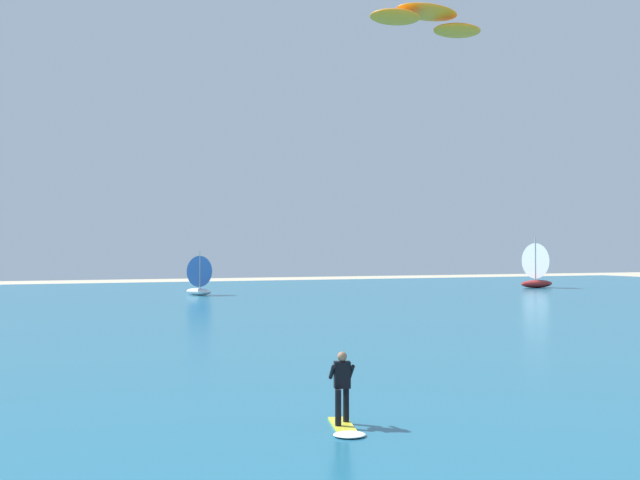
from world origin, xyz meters
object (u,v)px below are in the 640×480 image
(kitesurfer, at_px, (344,401))
(sailboat_anchored_offshore, at_px, (541,265))
(kite, at_px, (427,19))
(sailboat_heeled_over, at_px, (195,275))

(kitesurfer, height_order, sailboat_anchored_offshore, sailboat_anchored_offshore)
(kitesurfer, relative_size, kite, 0.41)
(sailboat_anchored_offshore, bearing_deg, sailboat_heeled_over, 178.68)
(kite, relative_size, sailboat_heeled_over, 1.25)
(kitesurfer, relative_size, sailboat_anchored_offshore, 0.38)
(kite, distance_m, sailboat_heeled_over, 43.88)
(sailboat_heeled_over, bearing_deg, kitesurfer, -98.44)
(kitesurfer, distance_m, sailboat_anchored_offshore, 66.70)
(kitesurfer, height_order, sailboat_heeled_over, sailboat_heeled_over)
(kitesurfer, xyz_separation_m, kite, (6.58, 7.64, 11.58))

